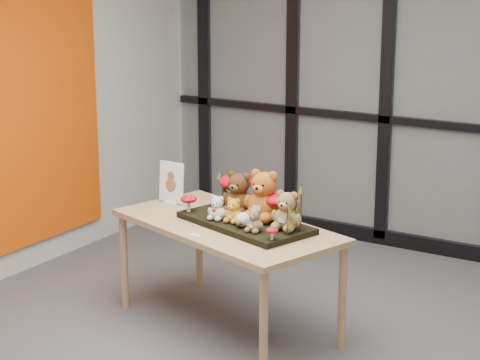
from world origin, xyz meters
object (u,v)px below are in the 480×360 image
Objects in this scene: bear_beige_small at (255,219)px; mushroom_front_left at (188,203)px; bear_pooh_yellow at (264,192)px; mushroom_back_right at (278,206)px; mushroom_back_left at (235,189)px; plush_cream_hedgehog at (243,219)px; display_table at (227,234)px; bear_small_yellow at (234,209)px; bear_white_bow at (217,206)px; mushroom_front_right at (272,233)px; bear_tan_back at (287,208)px; diorama_tray at (245,223)px; sign_holder at (171,184)px; bear_brown_medium at (239,191)px.

mushroom_front_left is (-0.58, 0.14, -0.02)m from bear_beige_small.
bear_pooh_yellow is 1.79× the size of mushroom_back_right.
bear_beige_small is 0.66× the size of mushroom_back_left.
plush_cream_hedgehog is 0.25m from mushroom_back_right.
bear_pooh_yellow reaches higher than display_table.
mushroom_back_right reaches higher than display_table.
bear_beige_small is (0.21, -0.09, -0.01)m from bear_small_yellow.
bear_pooh_yellow is at bearing -174.39° from mushroom_back_right.
bear_small_yellow is 0.27m from mushroom_back_right.
bear_white_bow reaches higher than mushroom_front_right.
display_table is at bearing -139.02° from bear_pooh_yellow.
bear_pooh_yellow is 0.42m from mushroom_front_right.
bear_white_bow is at bearing -80.45° from mushroom_back_left.
plush_cream_hedgehog is at bearing -142.67° from bear_tan_back.
mushroom_back_left is at bearing 151.67° from bear_beige_small.
bear_tan_back is (0.31, -0.03, 0.15)m from diorama_tray.
bear_small_yellow is at bearing -113.30° from bear_pooh_yellow.
bear_tan_back is at bearing -0.24° from mushroom_front_left.
bear_pooh_yellow is 0.52m from mushroom_front_left.
mushroom_front_right is (0.74, -0.22, -0.02)m from mushroom_front_left.
sign_holder is (-0.86, 0.34, 0.01)m from bear_beige_small.
bear_tan_back reaches higher than sign_holder.
bear_small_yellow is 0.23m from bear_beige_small.
mushroom_front_right is at bearing -40.54° from mushroom_back_left.
bear_brown_medium is at bearing 128.77° from bear_small_yellow.
bear_white_bow reaches higher than diorama_tray.
bear_white_bow is (-0.12, -0.00, -0.00)m from bear_small_yellow.
mushroom_back_left is 0.71m from mushroom_front_right.
sign_holder reaches higher than bear_small_yellow.
mushroom_front_right is at bearing -19.78° from sign_holder.
mushroom_front_left reaches higher than display_table.
bear_beige_small is (0.29, -0.15, 0.18)m from display_table.
bear_small_yellow is (0.07, -0.17, -0.07)m from bear_brown_medium.
sign_holder reaches higher than plush_cream_hedgehog.
bear_pooh_yellow is at bearing 126.69° from mushroom_front_right.
bear_tan_back is 0.17m from mushroom_back_right.
display_table is at bearing 153.16° from mushroom_front_right.
mushroom_back_right reaches higher than mushroom_front_right.
bear_brown_medium is at bearing 141.76° from mushroom_front_right.
bear_small_yellow is at bearing -51.23° from bear_brown_medium.
mushroom_front_left is (-0.29, -0.01, 0.16)m from display_table.
diorama_tray is at bearing -168.76° from bear_tan_back.
mushroom_front_right is (0.33, -0.25, 0.06)m from diorama_tray.
diorama_tray is 4.39× the size of mushroom_back_right.
mushroom_front_left is at bearing -163.01° from bear_tan_back.
bear_tan_back is 1.02m from sign_holder.
bear_brown_medium is 3.73× the size of mushroom_front_right.
bear_tan_back is at bearing 0.28° from bear_brown_medium.
bear_white_bow reaches higher than bear_beige_small.
bear_small_yellow reaches higher than mushroom_front_left.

